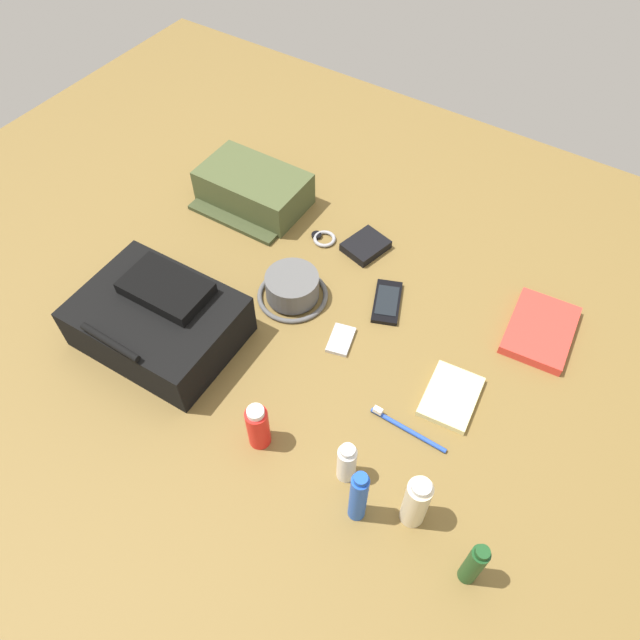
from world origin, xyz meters
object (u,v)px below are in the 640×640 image
lotion_bottle (416,502)px  wristwatch (323,238)px  backpack (159,320)px  notepad (450,398)px  media_player (342,339)px  cell_phone (387,302)px  wallet (366,246)px  deodorant_spray (358,497)px  sunscreen_spray (258,426)px  toothbrush (404,427)px  bucket_hat (292,288)px  toothpaste_tube (347,463)px  toiletry_pouch (253,189)px  shampoo_bottle (474,564)px  paperback_novel (540,330)px

lotion_bottle → wristwatch: size_ratio=2.15×
backpack → notepad: (-0.65, -0.21, -0.05)m
media_player → notepad: 0.29m
cell_phone → notepad: bearing=146.8°
backpack → wallet: backpack is taller
wristwatch → wallet: 0.12m
deodorant_spray → media_player: bearing=-54.2°
lotion_bottle → sunscreen_spray: size_ratio=1.20×
wristwatch → wallet: (-0.11, -0.03, 0.01)m
toothbrush → bucket_hat: bearing=-23.1°
deodorant_spray → sunscreen_spray: 0.25m
backpack → wristwatch: backpack is taller
lotion_bottle → wallet: size_ratio=1.39×
toothpaste_tube → lotion_bottle: bearing=178.7°
toiletry_pouch → sunscreen_spray: bearing=127.8°
backpack → notepad: bearing=-161.8°
toiletry_pouch → shampoo_bottle: (-0.94, 0.61, 0.02)m
media_player → toothbrush: toothbrush is taller
sunscreen_spray → bucket_hat: bearing=-65.3°
bucket_hat → deodorant_spray: (-0.42, 0.39, 0.05)m
bucket_hat → lotion_bottle: bearing=146.9°
lotion_bottle → bucket_hat: bearing=-33.1°
shampoo_bottle → cell_phone: size_ratio=0.98×
lotion_bottle → paperback_novel: lotion_bottle is taller
toiletry_pouch → paperback_novel: 0.86m
toiletry_pouch → deodorant_spray: size_ratio=1.76×
toothpaste_tube → sunscreen_spray: size_ratio=0.91×
lotion_bottle → paperback_novel: 0.57m
toothbrush → wallet: 0.54m
paperback_novel → wristwatch: 0.61m
backpack → shampoo_bottle: (-0.84, 0.11, 0.01)m
lotion_bottle → sunscreen_spray: (0.34, 0.03, -0.01)m
sunscreen_spray → wristwatch: bearing=-69.8°
shampoo_bottle → cell_phone: bearing=-48.0°
wallet → backpack: bearing=77.3°
deodorant_spray → notepad: 0.34m
paperback_novel → wallet: size_ratio=1.99×
shampoo_bottle → toothbrush: size_ratio=0.81×
deodorant_spray → toothbrush: size_ratio=0.95×
toothpaste_tube → bucket_hat: bearing=-42.5°
bucket_hat → toothbrush: bearing=156.9°
toothpaste_tube → cell_phone: toothpaste_tube is taller
backpack → lotion_bottle: (-0.70, 0.06, 0.01)m
media_player → wristwatch: (0.22, -0.26, 0.00)m
shampoo_bottle → wristwatch: size_ratio=2.05×
shampoo_bottle → wallet: shampoo_bottle is taller
paperback_novel → wristwatch: paperback_novel is taller
toiletry_pouch → cell_phone: toiletry_pouch is taller
toothpaste_tube → deodorant_spray: bearing=136.2°
shampoo_bottle → media_player: shampoo_bottle is taller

